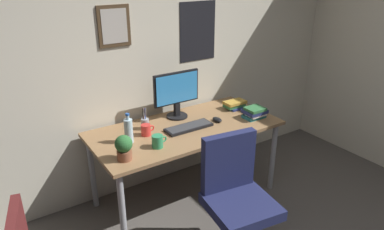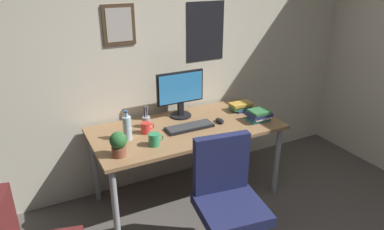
# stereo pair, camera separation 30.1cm
# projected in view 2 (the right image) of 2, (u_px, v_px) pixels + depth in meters

# --- Properties ---
(wall_back) EXTENTS (4.40, 0.10, 2.60)m
(wall_back) POSITION_uv_depth(u_px,v_px,m) (164.00, 53.00, 3.34)
(wall_back) COLOR beige
(wall_back) RESTS_ON ground_plane
(desk) EXTENTS (1.67, 0.80, 0.74)m
(desk) POSITION_uv_depth(u_px,v_px,m) (187.00, 134.00, 3.19)
(desk) COLOR #936D47
(desk) RESTS_ON ground_plane
(office_chair) EXTENTS (0.57, 0.57, 0.95)m
(office_chair) POSITION_uv_depth(u_px,v_px,m) (227.00, 195.00, 2.58)
(office_chair) COLOR #1E234C
(office_chair) RESTS_ON ground_plane
(monitor) EXTENTS (0.46, 0.20, 0.43)m
(monitor) POSITION_uv_depth(u_px,v_px,m) (180.00, 92.00, 3.29)
(monitor) COLOR black
(monitor) RESTS_ON desk
(keyboard) EXTENTS (0.43, 0.15, 0.03)m
(keyboard) POSITION_uv_depth(u_px,v_px,m) (189.00, 127.00, 3.13)
(keyboard) COLOR black
(keyboard) RESTS_ON desk
(computer_mouse) EXTENTS (0.06, 0.11, 0.04)m
(computer_mouse) POSITION_uv_depth(u_px,v_px,m) (220.00, 121.00, 3.24)
(computer_mouse) COLOR black
(computer_mouse) RESTS_ON desk
(water_bottle) EXTENTS (0.07, 0.07, 0.25)m
(water_bottle) POSITION_uv_depth(u_px,v_px,m) (127.00, 127.00, 2.90)
(water_bottle) COLOR silver
(water_bottle) RESTS_ON desk
(coffee_mug_near) EXTENTS (0.13, 0.09, 0.10)m
(coffee_mug_near) POSITION_uv_depth(u_px,v_px,m) (154.00, 139.00, 2.82)
(coffee_mug_near) COLOR #2D8C59
(coffee_mug_near) RESTS_ON desk
(coffee_mug_far) EXTENTS (0.12, 0.08, 0.10)m
(coffee_mug_far) POSITION_uv_depth(u_px,v_px,m) (146.00, 128.00, 3.03)
(coffee_mug_far) COLOR red
(coffee_mug_far) RESTS_ON desk
(potted_plant) EXTENTS (0.13, 0.13, 0.19)m
(potted_plant) POSITION_uv_depth(u_px,v_px,m) (118.00, 143.00, 2.65)
(potted_plant) COLOR brown
(potted_plant) RESTS_ON desk
(pen_cup) EXTENTS (0.07, 0.07, 0.20)m
(pen_cup) POSITION_uv_depth(u_px,v_px,m) (146.00, 121.00, 3.14)
(pen_cup) COLOR #9EA0A5
(pen_cup) RESTS_ON desk
(book_stack_left) EXTENTS (0.20, 0.17, 0.11)m
(book_stack_left) POSITION_uv_depth(u_px,v_px,m) (259.00, 115.00, 3.26)
(book_stack_left) COLOR #26727A
(book_stack_left) RESTS_ON desk
(book_stack_right) EXTENTS (0.22, 0.15, 0.07)m
(book_stack_right) POSITION_uv_depth(u_px,v_px,m) (241.00, 106.00, 3.51)
(book_stack_right) COLOR navy
(book_stack_right) RESTS_ON desk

